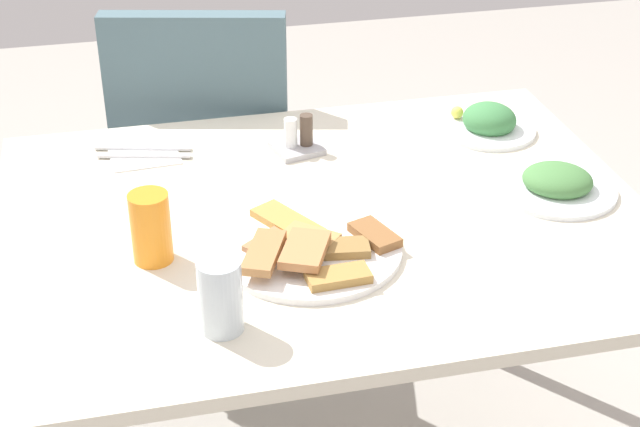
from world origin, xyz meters
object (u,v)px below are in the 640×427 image
object	(u,v)px
soda_can	(151,228)
spoon	(143,147)
fork	(144,155)
condiment_caddy	(299,140)
dining_table	(326,248)
pide_platter	(310,248)
paper_napkin	(144,153)
salad_plate_greens	(489,122)
salad_plate_rice	(557,183)
drinking_glass	(220,296)
dining_chair	(207,158)

from	to	relation	value
soda_can	spoon	size ratio (longest dim) A/B	0.63
fork	condiment_caddy	xyz separation A→B (m)	(0.31, -0.04, 0.02)
dining_table	pide_platter	size ratio (longest dim) A/B	3.76
paper_napkin	dining_table	bearing A→B (deg)	-45.95
salad_plate_greens	salad_plate_rice	distance (m)	0.27
fork	spoon	distance (m)	0.04
salad_plate_greens	soda_can	size ratio (longest dim) A/B	1.61
salad_plate_rice	paper_napkin	size ratio (longest dim) A/B	1.65
drinking_glass	fork	world-z (taller)	drinking_glass
pide_platter	condiment_caddy	xyz separation A→B (m)	(0.06, 0.38, 0.01)
salad_plate_rice	spoon	world-z (taller)	salad_plate_rice
dining_chair	paper_napkin	size ratio (longest dim) A/B	6.91
salad_plate_rice	paper_napkin	xyz separation A→B (m)	(-0.74, 0.33, -0.02)
paper_napkin	drinking_glass	bearing A→B (deg)	-83.20
drinking_glass	condiment_caddy	size ratio (longest dim) A/B	1.09
pide_platter	condiment_caddy	distance (m)	0.39
pide_platter	paper_napkin	world-z (taller)	pide_platter
dining_chair	salad_plate_greens	xyz separation A→B (m)	(0.55, -0.38, 0.21)
dining_chair	salad_plate_rice	world-z (taller)	dining_chair
dining_table	fork	distance (m)	0.43
fork	dining_chair	bearing A→B (deg)	78.35
salad_plate_rice	fork	size ratio (longest dim) A/B	1.20
fork	condiment_caddy	world-z (taller)	condiment_caddy
dining_table	drinking_glass	xyz separation A→B (m)	(-0.23, -0.29, 0.13)
salad_plate_greens	soda_can	xyz separation A→B (m)	(-0.72, -0.33, 0.04)
drinking_glass	condiment_caddy	world-z (taller)	drinking_glass
dining_chair	fork	distance (m)	0.42
drinking_glass	paper_napkin	xyz separation A→B (m)	(-0.07, 0.61, -0.06)
paper_napkin	spoon	distance (m)	0.02
fork	soda_can	bearing A→B (deg)	-78.44
fork	salad_plate_rice	bearing A→B (deg)	-9.69
pide_platter	soda_can	size ratio (longest dim) A/B	2.52
salad_plate_rice	fork	world-z (taller)	salad_plate_rice
dining_table	condiment_caddy	size ratio (longest dim) A/B	10.70
drinking_glass	condiment_caddy	distance (m)	0.60
pide_platter	condiment_caddy	world-z (taller)	condiment_caddy
drinking_glass	dining_table	bearing A→B (deg)	52.15
pide_platter	paper_napkin	xyz separation A→B (m)	(-0.24, 0.44, -0.01)
salad_plate_greens	salad_plate_rice	world-z (taller)	salad_plate_greens
pide_platter	paper_napkin	size ratio (longest dim) A/B	2.29
spoon	condiment_caddy	world-z (taller)	condiment_caddy
salad_plate_greens	spoon	world-z (taller)	salad_plate_greens
dining_table	soda_can	size ratio (longest dim) A/B	9.48
salad_plate_greens	spoon	distance (m)	0.71
soda_can	fork	world-z (taller)	soda_can
dining_chair	salad_plate_greens	size ratio (longest dim) A/B	4.74
salad_plate_greens	condiment_caddy	world-z (taller)	condiment_caddy
dining_chair	spoon	size ratio (longest dim) A/B	4.80
paper_napkin	spoon	xyz separation A→B (m)	(0.00, 0.02, 0.00)
salad_plate_rice	soda_can	world-z (taller)	soda_can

